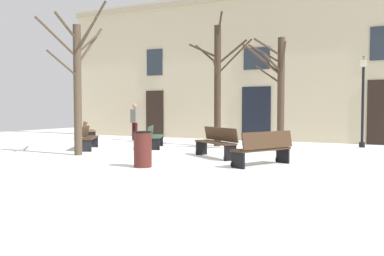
{
  "coord_description": "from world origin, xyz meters",
  "views": [
    {
      "loc": [
        5.77,
        -10.49,
        1.51
      ],
      "look_at": [
        0.0,
        1.6,
        0.86
      ],
      "focal_mm": 38.04,
      "sensor_mm": 36.0,
      "label": 1
    }
  ],
  "objects_px": {
    "tree_foreground": "(279,89)",
    "person_by_shop_door": "(135,120)",
    "streetlamp": "(363,91)",
    "bench_back_to_back_left": "(263,148)",
    "tree_left_of_center": "(78,81)",
    "bench_back_to_back_right": "(217,142)",
    "tree_center": "(218,82)",
    "litter_bin": "(143,149)",
    "bench_near_center_tree": "(155,136)",
    "bench_near_lamp": "(88,130)",
    "bench_far_corner": "(88,137)"
  },
  "relations": [
    {
      "from": "tree_foreground",
      "to": "person_by_shop_door",
      "type": "bearing_deg",
      "value": 165.7
    },
    {
      "from": "streetlamp",
      "to": "bench_back_to_back_left",
      "type": "bearing_deg",
      "value": -107.4
    },
    {
      "from": "tree_left_of_center",
      "to": "bench_back_to_back_left",
      "type": "height_order",
      "value": "tree_left_of_center"
    },
    {
      "from": "streetlamp",
      "to": "bench_back_to_back_right",
      "type": "height_order",
      "value": "streetlamp"
    },
    {
      "from": "tree_center",
      "to": "litter_bin",
      "type": "distance_m",
      "value": 6.59
    },
    {
      "from": "bench_near_center_tree",
      "to": "bench_near_lamp",
      "type": "bearing_deg",
      "value": 40.66
    },
    {
      "from": "streetlamp",
      "to": "bench_near_center_tree",
      "type": "height_order",
      "value": "streetlamp"
    },
    {
      "from": "tree_foreground",
      "to": "person_by_shop_door",
      "type": "height_order",
      "value": "tree_foreground"
    },
    {
      "from": "bench_back_to_back_right",
      "to": "bench_near_lamp",
      "type": "xyz_separation_m",
      "value": [
        -8.4,
        4.08,
        -0.05
      ]
    },
    {
      "from": "bench_far_corner",
      "to": "bench_back_to_back_left",
      "type": "height_order",
      "value": "bench_back_to_back_left"
    },
    {
      "from": "bench_far_corner",
      "to": "bench_back_to_back_left",
      "type": "relative_size",
      "value": 0.96
    },
    {
      "from": "bench_near_center_tree",
      "to": "streetlamp",
      "type": "bearing_deg",
      "value": -88.39
    },
    {
      "from": "tree_left_of_center",
      "to": "bench_near_center_tree",
      "type": "distance_m",
      "value": 3.83
    },
    {
      "from": "tree_left_of_center",
      "to": "bench_far_corner",
      "type": "relative_size",
      "value": 2.71
    },
    {
      "from": "tree_left_of_center",
      "to": "bench_back_to_back_right",
      "type": "relative_size",
      "value": 2.75
    },
    {
      "from": "tree_center",
      "to": "streetlamp",
      "type": "relative_size",
      "value": 1.48
    },
    {
      "from": "tree_foreground",
      "to": "bench_near_center_tree",
      "type": "bearing_deg",
      "value": -169.26
    },
    {
      "from": "tree_center",
      "to": "bench_back_to_back_right",
      "type": "distance_m",
      "value": 4.31
    },
    {
      "from": "bench_near_center_tree",
      "to": "bench_back_to_back_right",
      "type": "bearing_deg",
      "value": -144.21
    },
    {
      "from": "litter_bin",
      "to": "bench_far_corner",
      "type": "relative_size",
      "value": 0.52
    },
    {
      "from": "bench_back_to_back_left",
      "to": "tree_center",
      "type": "bearing_deg",
      "value": -118.55
    },
    {
      "from": "bench_back_to_back_left",
      "to": "bench_near_lamp",
      "type": "xyz_separation_m",
      "value": [
        -10.19,
        5.23,
        -0.02
      ]
    },
    {
      "from": "tree_left_of_center",
      "to": "bench_near_lamp",
      "type": "distance_m",
      "value": 7.08
    },
    {
      "from": "tree_center",
      "to": "bench_near_center_tree",
      "type": "distance_m",
      "value": 3.32
    },
    {
      "from": "tree_center",
      "to": "bench_back_to_back_left",
      "type": "distance_m",
      "value": 6.02
    },
    {
      "from": "streetlamp",
      "to": "bench_back_to_back_right",
      "type": "bearing_deg",
      "value": -125.28
    },
    {
      "from": "bench_near_center_tree",
      "to": "tree_foreground",
      "type": "bearing_deg",
      "value": -104.66
    },
    {
      "from": "person_by_shop_door",
      "to": "tree_foreground",
      "type": "bearing_deg",
      "value": 1.32
    },
    {
      "from": "tree_center",
      "to": "tree_foreground",
      "type": "xyz_separation_m",
      "value": [
        2.65,
        -0.84,
        -0.35
      ]
    },
    {
      "from": "bench_near_lamp",
      "to": "tree_foreground",
      "type": "bearing_deg",
      "value": -144.34
    },
    {
      "from": "bench_back_to_back_right",
      "to": "person_by_shop_door",
      "type": "xyz_separation_m",
      "value": [
        -5.99,
        4.53,
        0.48
      ]
    },
    {
      "from": "bench_near_center_tree",
      "to": "bench_near_lamp",
      "type": "relative_size",
      "value": 1.24
    },
    {
      "from": "tree_center",
      "to": "tree_foreground",
      "type": "height_order",
      "value": "tree_center"
    },
    {
      "from": "litter_bin",
      "to": "person_by_shop_door",
      "type": "xyz_separation_m",
      "value": [
        -5.04,
        7.24,
        0.51
      ]
    },
    {
      "from": "litter_bin",
      "to": "tree_left_of_center",
      "type": "bearing_deg",
      "value": 157.41
    },
    {
      "from": "tree_center",
      "to": "litter_bin",
      "type": "height_order",
      "value": "tree_center"
    },
    {
      "from": "bench_far_corner",
      "to": "bench_near_lamp",
      "type": "distance_m",
      "value": 4.94
    },
    {
      "from": "tree_left_of_center",
      "to": "litter_bin",
      "type": "bearing_deg",
      "value": -22.59
    },
    {
      "from": "bench_back_to_back_left",
      "to": "person_by_shop_door",
      "type": "distance_m",
      "value": 9.65
    },
    {
      "from": "tree_left_of_center",
      "to": "tree_center",
      "type": "height_order",
      "value": "tree_center"
    },
    {
      "from": "litter_bin",
      "to": "streetlamp",
      "type": "bearing_deg",
      "value": 59.51
    },
    {
      "from": "litter_bin",
      "to": "bench_near_center_tree",
      "type": "distance_m",
      "value": 5.1
    },
    {
      "from": "tree_left_of_center",
      "to": "tree_foreground",
      "type": "relative_size",
      "value": 1.21
    },
    {
      "from": "tree_left_of_center",
      "to": "tree_center",
      "type": "relative_size",
      "value": 0.93
    },
    {
      "from": "streetlamp",
      "to": "tree_left_of_center",
      "type": "bearing_deg",
      "value": -140.11
    },
    {
      "from": "tree_left_of_center",
      "to": "tree_foreground",
      "type": "distance_m",
      "value": 6.84
    },
    {
      "from": "litter_bin",
      "to": "person_by_shop_door",
      "type": "height_order",
      "value": "person_by_shop_door"
    },
    {
      "from": "tree_center",
      "to": "bench_near_center_tree",
      "type": "height_order",
      "value": "tree_center"
    },
    {
      "from": "bench_far_corner",
      "to": "bench_back_to_back_right",
      "type": "xyz_separation_m",
      "value": [
        5.23,
        -0.29,
        0.04
      ]
    },
    {
      "from": "litter_bin",
      "to": "bench_back_to_back_right",
      "type": "height_order",
      "value": "bench_back_to_back_right"
    }
  ]
}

